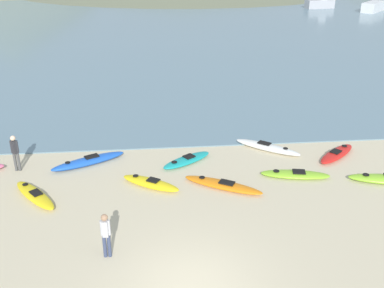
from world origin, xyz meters
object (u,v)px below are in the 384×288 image
object	(u,v)px
kayak_on_sand_0	(35,195)
kayak_on_sand_7	(267,147)
person_near_waterline	(15,151)
kayak_on_sand_5	(88,161)
person_near_foreground	(106,233)
kayak_on_sand_8	(151,183)
kayak_on_sand_2	(187,160)
kayak_on_sand_1	(295,174)
kayak_on_sand_6	(223,185)
moored_boat_1	(373,7)
moored_boat_0	(320,3)
kayak_on_sand_3	(337,154)

from	to	relation	value
kayak_on_sand_0	kayak_on_sand_7	distance (m)	10.92
kayak_on_sand_7	person_near_waterline	world-z (taller)	person_near_waterline
kayak_on_sand_5	person_near_foreground	size ratio (longest dim) A/B	2.11
kayak_on_sand_8	kayak_on_sand_2	bearing A→B (deg)	50.78
kayak_on_sand_2	kayak_on_sand_0	bearing A→B (deg)	-157.67
kayak_on_sand_1	kayak_on_sand_7	bearing A→B (deg)	100.42
kayak_on_sand_6	moored_boat_1	xyz separation A→B (m)	(29.86, 48.75, 0.61)
kayak_on_sand_1	kayak_on_sand_8	bearing A→B (deg)	-177.93
kayak_on_sand_6	person_near_foreground	size ratio (longest dim) A/B	2.07
kayak_on_sand_0	kayak_on_sand_2	world-z (taller)	kayak_on_sand_0
kayak_on_sand_0	moored_boat_1	distance (m)	61.56
kayak_on_sand_2	person_near_waterline	distance (m)	7.60
kayak_on_sand_0	kayak_on_sand_6	world-z (taller)	kayak_on_sand_0
kayak_on_sand_5	kayak_on_sand_6	world-z (taller)	kayak_on_sand_5
kayak_on_sand_2	moored_boat_1	bearing A→B (deg)	56.06
kayak_on_sand_6	person_near_waterline	size ratio (longest dim) A/B	1.96
person_near_waterline	moored_boat_0	distance (m)	60.00
kayak_on_sand_0	moored_boat_0	size ratio (longest dim) A/B	0.61
kayak_on_sand_2	moored_boat_0	bearing A→B (deg)	63.98
kayak_on_sand_1	kayak_on_sand_7	xyz separation A→B (m)	(-0.52, 2.83, 0.03)
kayak_on_sand_2	kayak_on_sand_3	bearing A→B (deg)	-0.28
kayak_on_sand_1	kayak_on_sand_3	world-z (taller)	kayak_on_sand_3
kayak_on_sand_2	kayak_on_sand_8	distance (m)	2.67
kayak_on_sand_1	kayak_on_sand_2	size ratio (longest dim) A/B	1.17
kayak_on_sand_7	moored_boat_1	xyz separation A→B (m)	(27.11, 45.30, 0.58)
kayak_on_sand_2	kayak_on_sand_6	size ratio (longest dim) A/B	0.79
kayak_on_sand_1	kayak_on_sand_3	distance (m)	3.15
kayak_on_sand_8	person_near_foreground	world-z (taller)	person_near_foreground
kayak_on_sand_2	kayak_on_sand_5	xyz separation A→B (m)	(-4.50, 0.23, 0.05)
kayak_on_sand_7	kayak_on_sand_8	bearing A→B (deg)	-151.92
kayak_on_sand_3	moored_boat_0	world-z (taller)	moored_boat_0
kayak_on_sand_1	kayak_on_sand_6	distance (m)	3.32
kayak_on_sand_2	person_near_waterline	size ratio (longest dim) A/B	1.54
kayak_on_sand_1	moored_boat_1	xyz separation A→B (m)	(26.59, 48.13, 0.61)
kayak_on_sand_2	kayak_on_sand_7	world-z (taller)	kayak_on_sand_7
kayak_on_sand_1	person_near_foreground	world-z (taller)	person_near_foreground
kayak_on_sand_2	kayak_on_sand_8	bearing A→B (deg)	-129.22
kayak_on_sand_3	kayak_on_sand_7	distance (m)	3.27
kayak_on_sand_6	kayak_on_sand_0	bearing A→B (deg)	-179.06
moored_boat_0	kayak_on_sand_5	bearing A→B (deg)	-120.10
kayak_on_sand_5	moored_boat_1	bearing A→B (deg)	52.26
kayak_on_sand_0	person_near_waterline	world-z (taller)	person_near_waterline
moored_boat_1	kayak_on_sand_6	bearing A→B (deg)	-121.49
kayak_on_sand_1	kayak_on_sand_7	world-z (taller)	kayak_on_sand_7
kayak_on_sand_7	moored_boat_0	size ratio (longest dim) A/B	0.70
kayak_on_sand_0	kayak_on_sand_5	size ratio (longest dim) A/B	0.80
kayak_on_sand_0	kayak_on_sand_3	distance (m)	13.66
kayak_on_sand_7	person_near_foreground	world-z (taller)	person_near_foreground
person_near_foreground	kayak_on_sand_2	bearing A→B (deg)	64.39
kayak_on_sand_0	kayak_on_sand_1	size ratio (longest dim) A/B	0.88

